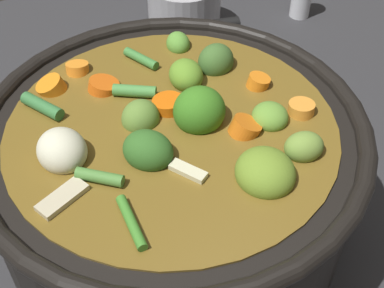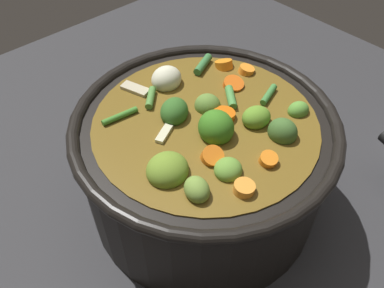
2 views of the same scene
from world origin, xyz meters
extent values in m
plane|color=#2D2D30|center=(0.00, 0.00, 0.00)|extent=(1.10, 1.10, 0.00)
cylinder|color=black|center=(0.00, 0.00, 0.07)|extent=(0.31, 0.31, 0.15)
torus|color=black|center=(0.00, 0.00, 0.15)|extent=(0.33, 0.33, 0.02)
cylinder|color=brown|center=(0.00, 0.00, 0.08)|extent=(0.27, 0.27, 0.14)
ellipsoid|color=olive|center=(0.02, 0.02, 0.15)|extent=(0.04, 0.04, 0.03)
ellipsoid|color=#3F662C|center=(0.05, -0.08, 0.15)|extent=(0.04, 0.04, 0.03)
ellipsoid|color=#61932A|center=(0.04, -0.04, 0.16)|extent=(0.04, 0.04, 0.03)
ellipsoid|color=#336625|center=(-0.02, 0.03, 0.16)|extent=(0.05, 0.05, 0.03)
ellipsoid|color=olive|center=(-0.08, -0.03, 0.15)|extent=(0.05, 0.05, 0.03)
ellipsoid|color=#659736|center=(-0.04, -0.07, 0.15)|extent=(0.03, 0.03, 0.02)
ellipsoid|color=olive|center=(-0.08, -0.07, 0.16)|extent=(0.03, 0.04, 0.02)
ellipsoid|color=#39791F|center=(-0.01, -0.02, 0.16)|extent=(0.05, 0.05, 0.04)
ellipsoid|color=#5B9837|center=(0.09, -0.06, 0.15)|extent=(0.03, 0.03, 0.02)
cylinder|color=#E15E0D|center=(0.02, -0.01, 0.15)|extent=(0.03, 0.03, 0.02)
cylinder|color=orange|center=(-0.04, -0.05, 0.15)|extent=(0.03, 0.03, 0.02)
cylinder|color=orange|center=(0.01, -0.09, 0.15)|extent=(0.03, 0.03, 0.02)
cylinder|color=orange|center=(0.07, 0.02, 0.15)|extent=(0.03, 0.03, 0.02)
cylinder|color=orange|center=(-0.04, -0.10, 0.15)|extent=(0.03, 0.03, 0.02)
cylinder|color=orange|center=(0.11, 0.03, 0.15)|extent=(0.03, 0.03, 0.02)
cylinder|color=orange|center=(0.10, 0.06, 0.15)|extent=(0.03, 0.03, 0.02)
ellipsoid|color=beige|center=(0.01, 0.09, 0.16)|extent=(0.04, 0.04, 0.03)
cylinder|color=#3F832A|center=(-0.07, 0.07, 0.15)|extent=(0.05, 0.01, 0.01)
cylinder|color=#4A8F42|center=(0.05, 0.01, 0.15)|extent=(0.03, 0.04, 0.01)
cylinder|color=#4E863A|center=(-0.02, 0.07, 0.15)|extent=(0.03, 0.03, 0.01)
cylinder|color=#3F813A|center=(0.09, -0.02, 0.15)|extent=(0.04, 0.02, 0.01)
cylinder|color=#37763C|center=(0.07, 0.08, 0.15)|extent=(0.04, 0.03, 0.01)
cube|color=beige|center=(-0.05, 0.02, 0.15)|extent=(0.03, 0.02, 0.01)
cube|color=beige|center=(-0.03, 0.10, 0.15)|extent=(0.03, 0.04, 0.01)
cylinder|color=#ADADB2|center=(0.32, -0.20, 0.04)|extent=(0.11, 0.11, 0.08)
cylinder|color=black|center=(0.22, -0.17, 0.07)|extent=(0.04, 0.10, 0.02)
camera|label=1|loc=(-0.28, 0.15, 0.44)|focal=49.66mm
camera|label=2|loc=(-0.25, -0.25, 0.47)|focal=37.48mm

